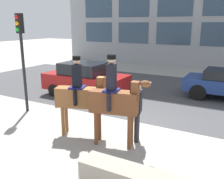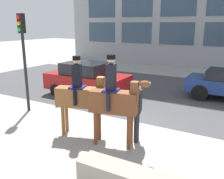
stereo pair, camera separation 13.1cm
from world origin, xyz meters
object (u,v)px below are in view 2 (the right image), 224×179
(mounted_horse_companion, at_px, (114,100))
(traffic_light, at_px, (23,47))
(mounted_horse_lead, at_px, (81,95))
(pedestrian_bystander, at_px, (137,108))
(street_car_near_lane, at_px, (87,79))

(mounted_horse_companion, xyz_separation_m, traffic_light, (-4.45, 0.82, 1.19))
(mounted_horse_lead, xyz_separation_m, pedestrian_bystander, (1.68, 0.39, -0.25))
(mounted_horse_lead, height_order, street_car_near_lane, mounted_horse_lead)
(mounted_horse_lead, bearing_deg, pedestrian_bystander, -5.60)
(mounted_horse_companion, bearing_deg, traffic_light, 156.92)
(street_car_near_lane, bearing_deg, mounted_horse_lead, -56.72)
(mounted_horse_lead, xyz_separation_m, traffic_light, (-3.23, 0.72, 1.26))
(mounted_horse_companion, height_order, pedestrian_bystander, mounted_horse_companion)
(pedestrian_bystander, bearing_deg, traffic_light, -17.35)
(mounted_horse_lead, xyz_separation_m, street_car_near_lane, (-2.46, 3.74, -0.48))
(mounted_horse_companion, xyz_separation_m, pedestrian_bystander, (0.46, 0.49, -0.32))
(pedestrian_bystander, bearing_deg, street_car_near_lane, -52.51)
(mounted_horse_lead, relative_size, traffic_light, 0.66)
(street_car_near_lane, xyz_separation_m, traffic_light, (-0.77, -3.02, 1.73))
(traffic_light, bearing_deg, street_car_near_lane, 75.64)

